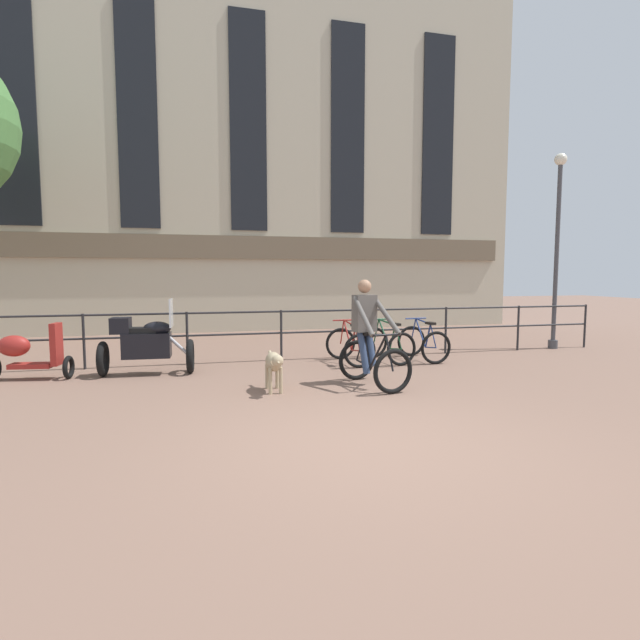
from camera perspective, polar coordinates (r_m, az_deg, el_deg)
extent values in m
plane|color=#7A5B4C|center=(5.49, 5.39, -13.77)|extent=(60.00, 60.00, 0.00)
cylinder|color=#232326|center=(10.35, -25.38, -2.24)|extent=(0.05, 0.05, 1.05)
cylinder|color=#232326|center=(10.16, -14.93, -2.04)|extent=(0.05, 0.05, 1.05)
cylinder|color=#232326|center=(10.31, -4.45, -1.77)|extent=(0.05, 0.05, 1.05)
cylinder|color=#232326|center=(10.79, 5.40, -1.46)|extent=(0.05, 0.05, 1.05)
cylinder|color=#232326|center=(11.56, 14.17, -1.15)|extent=(0.05, 0.05, 1.05)
cylinder|color=#232326|center=(12.57, 21.70, -0.86)|extent=(0.05, 0.05, 1.05)
cylinder|color=#232326|center=(13.76, 28.02, -0.60)|extent=(0.05, 0.05, 1.05)
cylinder|color=#232326|center=(10.26, -4.47, 0.97)|extent=(15.00, 0.04, 0.04)
cylinder|color=#232326|center=(10.30, -4.45, -1.48)|extent=(15.00, 0.04, 0.04)
cube|color=#BCB299|center=(16.47, -8.33, 19.27)|extent=(18.00, 0.60, 11.56)
cube|color=brown|center=(15.64, -8.03, 8.21)|extent=(17.10, 0.12, 0.70)
cube|color=black|center=(16.82, -31.60, 20.29)|extent=(1.10, 0.06, 6.47)
cube|color=black|center=(16.26, -20.15, 21.30)|extent=(1.10, 0.06, 6.47)
cube|color=black|center=(16.30, -8.22, 21.52)|extent=(1.10, 0.06, 6.47)
cube|color=black|center=(16.94, 3.19, 20.94)|extent=(1.10, 0.06, 6.47)
cube|color=black|center=(18.10, 13.34, 19.77)|extent=(1.10, 0.06, 6.47)
torus|color=black|center=(7.55, 8.34, -5.84)|extent=(0.68, 0.19, 0.68)
torus|color=black|center=(8.47, 4.22, -4.58)|extent=(0.68, 0.19, 0.68)
cylinder|color=black|center=(7.87, 6.64, -3.61)|extent=(0.13, 0.49, 0.60)
cylinder|color=black|center=(8.15, 5.41, -3.53)|extent=(0.08, 0.23, 0.52)
cylinder|color=black|center=(7.91, 6.28, -1.69)|extent=(0.16, 0.66, 0.10)
cylinder|color=black|center=(8.29, 4.97, -4.98)|extent=(0.11, 0.44, 0.08)
cylinder|color=black|center=(8.33, 4.64, -3.15)|extent=(0.07, 0.26, 0.47)
cylinder|color=black|center=(7.59, 7.96, -3.76)|extent=(0.07, 0.23, 0.54)
cylinder|color=black|center=(7.63, 7.57, -1.70)|extent=(0.48, 0.12, 0.03)
cube|color=black|center=(8.20, 5.07, -1.53)|extent=(0.16, 0.26, 0.05)
cube|color=#56514C|center=(8.16, 5.09, 0.77)|extent=(0.39, 0.28, 0.60)
sphere|color=#A87A5B|center=(8.14, 5.12, 3.86)|extent=(0.22, 0.22, 0.22)
cylinder|color=#56514C|center=(7.78, 4.98, 0.44)|extent=(0.15, 0.72, 0.60)
cylinder|color=#56514C|center=(7.99, 7.59, 0.55)|extent=(0.27, 0.71, 0.60)
cylinder|color=navy|center=(8.12, 4.98, -3.74)|extent=(0.19, 0.32, 0.69)
cylinder|color=navy|center=(8.18, 5.84, -3.26)|extent=(0.14, 0.31, 0.58)
ellipsoid|color=tan|center=(7.65, -5.32, -4.76)|extent=(0.25, 0.58, 0.29)
cylinder|color=tan|center=(7.43, -5.06, -4.90)|extent=(0.16, 0.15, 0.17)
sphere|color=tan|center=(7.27, -4.89, -4.66)|extent=(0.18, 0.18, 0.18)
cone|color=tan|center=(7.19, -4.79, -4.88)|extent=(0.10, 0.11, 0.10)
cylinder|color=tan|center=(7.98, -5.68, -3.93)|extent=(0.05, 0.19, 0.11)
cylinder|color=tan|center=(7.51, -5.70, -6.95)|extent=(0.06, 0.06, 0.40)
cylinder|color=tan|center=(7.54, -4.50, -6.91)|extent=(0.06, 0.06, 0.40)
cylinder|color=tan|center=(7.87, -6.07, -6.39)|extent=(0.06, 0.06, 0.40)
cylinder|color=tan|center=(7.89, -4.92, -6.35)|extent=(0.06, 0.06, 0.40)
torus|color=black|center=(9.32, -14.61, -4.02)|extent=(0.15, 0.63, 0.62)
torus|color=black|center=(9.52, -23.56, -4.10)|extent=(0.15, 0.63, 0.62)
cube|color=black|center=(9.36, -19.17, -2.74)|extent=(0.84, 0.44, 0.44)
ellipsoid|color=black|center=(9.30, -18.11, -0.90)|extent=(0.50, 0.35, 0.24)
cube|color=black|center=(9.34, -19.84, -1.11)|extent=(0.58, 0.33, 0.10)
cylinder|color=#B2B2B7|center=(9.30, -15.78, -2.91)|extent=(0.42, 0.08, 0.41)
cube|color=silver|center=(9.25, -16.66, 0.79)|extent=(0.05, 0.44, 0.50)
cube|color=black|center=(9.38, -21.83, -0.59)|extent=(0.34, 0.38, 0.28)
torus|color=black|center=(10.50, 2.37, -2.70)|extent=(0.66, 0.10, 0.66)
torus|color=black|center=(9.53, 4.56, -3.53)|extent=(0.66, 0.10, 0.66)
cylinder|color=maroon|center=(10.09, 3.18, -1.71)|extent=(0.06, 0.47, 0.58)
cylinder|color=maroon|center=(9.80, 3.84, -2.12)|extent=(0.05, 0.22, 0.51)
cylinder|color=maroon|center=(9.98, 3.38, -0.36)|extent=(0.07, 0.63, 0.10)
cylinder|color=maroon|center=(9.73, 4.08, -3.50)|extent=(0.05, 0.42, 0.07)
cylinder|color=maroon|center=(9.61, 4.30, -2.12)|extent=(0.04, 0.25, 0.46)
cylinder|color=maroon|center=(10.38, 2.55, -1.37)|extent=(0.04, 0.21, 0.52)
cylinder|color=maroon|center=(10.26, 2.74, -0.01)|extent=(0.48, 0.06, 0.03)
cube|color=black|center=(9.69, 4.06, -0.61)|extent=(0.13, 0.25, 0.05)
torus|color=black|center=(10.73, 6.18, -2.56)|extent=(0.66, 0.17, 0.66)
torus|color=black|center=(9.85, 9.29, -3.30)|extent=(0.66, 0.17, 0.66)
cylinder|color=#194C2D|center=(10.35, 7.35, -1.57)|extent=(0.11, 0.46, 0.58)
cylinder|color=#194C2D|center=(10.09, 8.29, -1.94)|extent=(0.07, 0.22, 0.51)
cylinder|color=#194C2D|center=(10.25, 7.64, -0.25)|extent=(0.14, 0.63, 0.10)
cylinder|color=#194C2D|center=(10.03, 8.63, -3.28)|extent=(0.10, 0.42, 0.07)
cylinder|color=#194C2D|center=(9.92, 8.94, -1.94)|extent=(0.07, 0.25, 0.46)
cylinder|color=#194C2D|center=(10.62, 6.46, -1.25)|extent=(0.06, 0.21, 0.52)
cylinder|color=#194C2D|center=(10.51, 6.74, 0.08)|extent=(0.48, 0.11, 0.03)
cube|color=black|center=(9.99, 8.60, -0.48)|extent=(0.16, 0.26, 0.05)
torus|color=black|center=(11.07, 10.39, -2.37)|extent=(0.66, 0.09, 0.66)
torus|color=black|center=(10.16, 13.11, -3.11)|extent=(0.66, 0.09, 0.66)
cylinder|color=navy|center=(10.69, 11.42, -1.42)|extent=(0.05, 0.47, 0.58)
cylinder|color=navy|center=(10.42, 12.24, -1.79)|extent=(0.04, 0.22, 0.51)
cylinder|color=navy|center=(10.58, 11.69, -0.14)|extent=(0.06, 0.63, 0.10)
cylinder|color=navy|center=(10.35, 12.53, -3.09)|extent=(0.04, 0.42, 0.07)
cylinder|color=navy|center=(10.23, 12.81, -1.79)|extent=(0.03, 0.25, 0.46)
cylinder|color=navy|center=(10.96, 10.64, -1.11)|extent=(0.03, 0.21, 0.52)
cylinder|color=navy|center=(10.85, 10.89, 0.18)|extent=(0.48, 0.05, 0.03)
cube|color=black|center=(10.30, 12.52, -0.37)|extent=(0.13, 0.24, 0.05)
torus|color=black|center=(9.58, -26.79, -4.83)|extent=(0.14, 0.41, 0.40)
cube|color=maroon|center=(9.80, -30.10, -4.53)|extent=(0.71, 0.37, 0.08)
cube|color=maroon|center=(9.59, -27.90, -2.46)|extent=(0.15, 0.33, 0.72)
ellipsoid|color=maroon|center=(9.86, -31.59, -2.54)|extent=(0.56, 0.37, 0.36)
cylinder|color=#424247|center=(13.28, 25.06, -2.52)|extent=(0.22, 0.22, 0.20)
cylinder|color=#424247|center=(13.17, 25.41, 6.44)|extent=(0.10, 0.10, 4.34)
sphere|color=silver|center=(13.43, 25.81, 16.20)|extent=(0.28, 0.28, 0.28)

